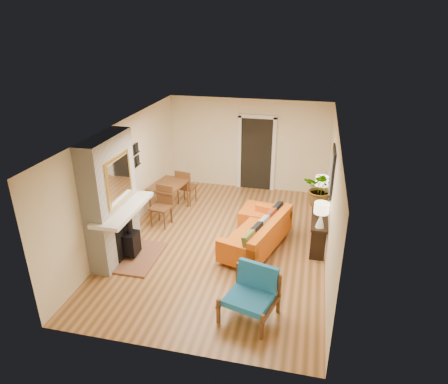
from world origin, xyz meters
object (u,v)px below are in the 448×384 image
at_px(console_table, 319,217).
at_px(houseplant, 321,189).
at_px(ottoman, 259,216).
at_px(dining_table, 172,190).
at_px(lamp_near, 321,212).
at_px(blue_chair, 252,291).
at_px(sofa, 260,235).
at_px(lamp_far, 322,185).

xyz_separation_m(console_table, houseplant, (-0.01, 0.27, 0.57)).
xyz_separation_m(ottoman, dining_table, (-2.26, 0.13, 0.39)).
height_order(ottoman, console_table, console_table).
bearing_deg(lamp_near, console_table, 90.00).
bearing_deg(blue_chair, ottoman, 96.13).
bearing_deg(houseplant, ottoman, 174.24).
bearing_deg(ottoman, sofa, -81.18).
relative_size(ottoman, lamp_far, 1.72).
bearing_deg(sofa, dining_table, 153.24).
relative_size(console_table, houseplant, 2.21).
bearing_deg(lamp_near, houseplant, 90.56).
height_order(lamp_far, houseplant, houseplant).
relative_size(ottoman, console_table, 0.50).
bearing_deg(dining_table, houseplant, -4.20).
relative_size(blue_chair, lamp_near, 1.87).
bearing_deg(lamp_far, sofa, -131.16).
distance_m(console_table, lamp_near, 0.89).
distance_m(ottoman, lamp_far, 1.64).
bearing_deg(sofa, houseplant, 38.39).
bearing_deg(console_table, houseplant, 92.09).
bearing_deg(console_table, dining_table, 171.56).
distance_m(lamp_near, houseplant, 1.02).
relative_size(dining_table, lamp_far, 3.41).
relative_size(dining_table, lamp_near, 3.41).
bearing_deg(sofa, console_table, 29.29).
xyz_separation_m(ottoman, lamp_far, (1.39, 0.30, 0.82)).
height_order(blue_chair, lamp_near, lamp_near).
relative_size(sofa, ottoman, 2.36).
height_order(ottoman, houseplant, houseplant).
bearing_deg(lamp_far, houseplant, -91.32).
bearing_deg(sofa, blue_chair, -85.32).
height_order(sofa, lamp_near, lamp_near).
xyz_separation_m(lamp_near, lamp_far, (0.00, 1.46, 0.00)).
height_order(dining_table, lamp_near, lamp_near).
distance_m(blue_chair, houseplant, 3.27).
bearing_deg(houseplant, sofa, -141.61).
height_order(sofa, ottoman, sofa).
height_order(sofa, houseplant, houseplant).
distance_m(ottoman, lamp_near, 1.99).
xyz_separation_m(dining_table, lamp_near, (3.64, -1.29, 0.43)).
bearing_deg(console_table, lamp_near, -90.00).
bearing_deg(ottoman, lamp_near, -39.89).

